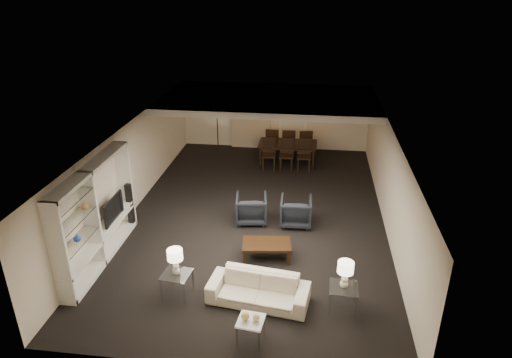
{
  "coord_description": "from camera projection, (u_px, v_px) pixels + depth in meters",
  "views": [
    {
      "loc": [
        1.44,
        -11.15,
        6.16
      ],
      "look_at": [
        0.0,
        0.0,
        1.1
      ],
      "focal_mm": 32.0,
      "sensor_mm": 36.0,
      "label": 1
    }
  ],
  "objects": [
    {
      "name": "media_unit",
      "position": [
        97.0,
        215.0,
        10.33
      ],
      "size": [
        0.38,
        3.4,
        2.35
      ],
      "primitive_type": null,
      "color": "white",
      "rests_on": "wall_left"
    },
    {
      "name": "dining_table",
      "position": [
        287.0,
        153.0,
        16.17
      ],
      "size": [
        2.04,
        1.15,
        0.72
      ],
      "primitive_type": "imported",
      "rotation": [
        0.0,
        0.0,
        -0.01
      ],
      "color": "black",
      "rests_on": "floor"
    },
    {
      "name": "vase_blue",
      "position": [
        77.0,
        238.0,
        9.49
      ],
      "size": [
        0.16,
        0.16,
        0.17
      ],
      "primitive_type": "imported",
      "color": "#2746AD",
      "rests_on": "media_unit"
    },
    {
      "name": "table_lamp_left",
      "position": [
        175.0,
        262.0,
        9.27
      ],
      "size": [
        0.35,
        0.35,
        0.58
      ],
      "primitive_type": null,
      "rotation": [
        0.0,
        0.0,
        -0.09
      ],
      "color": "beige",
      "rests_on": "side_table_left"
    },
    {
      "name": "television",
      "position": [
        109.0,
        209.0,
        10.91
      ],
      "size": [
        0.99,
        0.13,
        0.57
      ],
      "primitive_type": "imported",
      "rotation": [
        0.0,
        0.0,
        1.57
      ],
      "color": "black",
      "rests_on": "media_unit"
    },
    {
      "name": "armchair_right",
      "position": [
        296.0,
        211.0,
        12.16
      ],
      "size": [
        0.84,
        0.87,
        0.76
      ],
      "primitive_type": "imported",
      "rotation": [
        0.0,
        0.0,
        3.18
      ],
      "color": "black",
      "rests_on": "floor"
    },
    {
      "name": "wall_left",
      "position": [
        131.0,
        167.0,
        12.67
      ],
      "size": [
        0.02,
        11.0,
        2.5
      ],
      "primitive_type": "cube",
      "color": "beige",
      "rests_on": "ground"
    },
    {
      "name": "gold_gourd_a",
      "position": [
        245.0,
        316.0,
        8.2
      ],
      "size": [
        0.15,
        0.15,
        0.15
      ],
      "primitive_type": "sphere",
      "color": "#DAB473",
      "rests_on": "marble_table"
    },
    {
      "name": "gold_gourd_b",
      "position": [
        256.0,
        318.0,
        8.18
      ],
      "size": [
        0.13,
        0.13,
        0.13
      ],
      "primitive_type": "sphere",
      "color": "#DDC275",
      "rests_on": "marble_table"
    },
    {
      "name": "coffee_table",
      "position": [
        267.0,
        250.0,
        10.77
      ],
      "size": [
        1.2,
        0.79,
        0.4
      ],
      "primitive_type": null,
      "rotation": [
        0.0,
        0.0,
        0.13
      ],
      "color": "black",
      "rests_on": "floor"
    },
    {
      "name": "chair_fm",
      "position": [
        289.0,
        142.0,
        16.69
      ],
      "size": [
        0.51,
        0.51,
        1.06
      ],
      "primitive_type": null,
      "rotation": [
        0.0,
        0.0,
        3.18
      ],
      "color": "black",
      "rests_on": "floor"
    },
    {
      "name": "painting",
      "position": [
        331.0,
        111.0,
        16.83
      ],
      "size": [
        0.95,
        0.04,
        0.65
      ],
      "primitive_type": "cube",
      "color": "#142D38",
      "rests_on": "wall_back"
    },
    {
      "name": "chair_fl",
      "position": [
        272.0,
        142.0,
        16.76
      ],
      "size": [
        0.5,
        0.5,
        1.06
      ],
      "primitive_type": null,
      "rotation": [
        0.0,
        0.0,
        3.15
      ],
      "color": "black",
      "rests_on": "floor"
    },
    {
      "name": "ceiling",
      "position": [
        256.0,
        130.0,
        11.75
      ],
      "size": [
        7.0,
        11.0,
        0.02
      ],
      "primitive_type": "cube",
      "color": "silver",
      "rests_on": "ground"
    },
    {
      "name": "floor_speaker",
      "position": [
        130.0,
        206.0,
        11.95
      ],
      "size": [
        0.15,
        0.15,
        1.23
      ],
      "primitive_type": "cube",
      "rotation": [
        0.0,
        0.0,
        -0.11
      ],
      "color": "black",
      "rests_on": "floor"
    },
    {
      "name": "floor",
      "position": [
        256.0,
        215.0,
        12.78
      ],
      "size": [
        11.0,
        11.0,
        0.0
      ],
      "primitive_type": "plane",
      "color": "black",
      "rests_on": "ground"
    },
    {
      "name": "armchair_left",
      "position": [
        251.0,
        209.0,
        12.3
      ],
      "size": [
        0.92,
        0.94,
        0.76
      ],
      "primitive_type": "imported",
      "rotation": [
        0.0,
        0.0,
        3.27
      ],
      "color": "black",
      "rests_on": "floor"
    },
    {
      "name": "wall_back",
      "position": [
        275.0,
        116.0,
        17.24
      ],
      "size": [
        7.0,
        0.02,
        2.5
      ],
      "primitive_type": "cube",
      "color": "beige",
      "rests_on": "ground"
    },
    {
      "name": "chair_nr",
      "position": [
        304.0,
        156.0,
        15.44
      ],
      "size": [
        0.51,
        0.51,
        1.06
      ],
      "primitive_type": null,
      "rotation": [
        0.0,
        0.0,
        0.04
      ],
      "color": "black",
      "rests_on": "floor"
    },
    {
      "name": "side_table_right",
      "position": [
        343.0,
        298.0,
        9.1
      ],
      "size": [
        0.58,
        0.58,
        0.53
      ],
      "primitive_type": null,
      "rotation": [
        0.0,
        0.0,
        -0.04
      ],
      "color": "white",
      "rests_on": "floor"
    },
    {
      "name": "wall_right",
      "position": [
        389.0,
        181.0,
        11.86
      ],
      "size": [
        0.02,
        11.0,
        2.5
      ],
      "primitive_type": "cube",
      "color": "beige",
      "rests_on": "ground"
    },
    {
      "name": "curtains",
      "position": [
        251.0,
        117.0,
        17.29
      ],
      "size": [
        1.5,
        0.12,
        2.4
      ],
      "primitive_type": "cube",
      "color": "beige",
      "rests_on": "wall_back"
    },
    {
      "name": "sofa",
      "position": [
        258.0,
        289.0,
        9.28
      ],
      "size": [
        2.14,
        1.07,
        0.6
      ],
      "primitive_type": "imported",
      "rotation": [
        0.0,
        0.0,
        -0.13
      ],
      "color": "beige",
      "rests_on": "floor"
    },
    {
      "name": "door",
      "position": [
        293.0,
        122.0,
        17.21
      ],
      "size": [
        0.9,
        0.05,
        2.1
      ],
      "primitive_type": "cube",
      "color": "silver",
      "rests_on": "wall_back"
    },
    {
      "name": "marble_table",
      "position": [
        251.0,
        330.0,
        8.31
      ],
      "size": [
        0.52,
        0.52,
        0.47
      ],
      "primitive_type": null,
      "rotation": [
        0.0,
        0.0,
        -0.12
      ],
      "color": "white",
      "rests_on": "floor"
    },
    {
      "name": "table_lamp_right",
      "position": [
        345.0,
        275.0,
        8.87
      ],
      "size": [
        0.36,
        0.36,
        0.58
      ],
      "primitive_type": null,
      "rotation": [
        0.0,
        0.0,
        -0.13
      ],
      "color": "white",
      "rests_on": "side_table_right"
    },
    {
      "name": "vase_amber",
      "position": [
        85.0,
        206.0,
        9.74
      ],
      "size": [
        0.16,
        0.16,
        0.17
      ],
      "primitive_type": "imported",
      "color": "#A87438",
      "rests_on": "media_unit"
    },
    {
      "name": "pendant_light",
      "position": [
        278.0,
        114.0,
        15.12
      ],
      "size": [
        0.52,
        0.52,
        0.24
      ],
      "primitive_type": "cylinder",
      "color": "#D8591E",
      "rests_on": "ceiling_soffit"
    },
    {
      "name": "ceiling_soffit",
      "position": [
        270.0,
        100.0,
        14.96
      ],
      "size": [
        7.0,
        4.0,
        0.2
      ],
      "primitive_type": "cube",
      "color": "silver",
      "rests_on": "ceiling"
    },
    {
      "name": "chair_nm",
      "position": [
        286.0,
        155.0,
        15.51
      ],
      "size": [
        0.5,
        0.5,
        1.06
      ],
      "primitive_type": null,
      "rotation": [
        0.0,
        0.0,
        0.01
      ],
      "color": "black",
      "rests_on": "floor"
    },
    {
      "name": "chair_fr",
      "position": [
        305.0,
        143.0,
        16.62
      ],
      "size": [
        0.55,
        0.55,
        1.06
      ],
      "primitive_type": null,
      "rotation": [
        0.0,
        0.0,
        3.26
      ],
      "color": "black",
      "rests_on": "floor"
    },
    {
      "name": "side_table_left",
      "position": [
        177.0,
        284.0,
        9.49
      ],
      "size": [
        0.63,
        0.63,
        0.53
      ],
      "primitive_type": null,
      "rotation": [
        0.0,
        0.0,
        -0.12
      ],
      "color": "silver",
      "rests_on": "floor"
    },
    {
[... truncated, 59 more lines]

